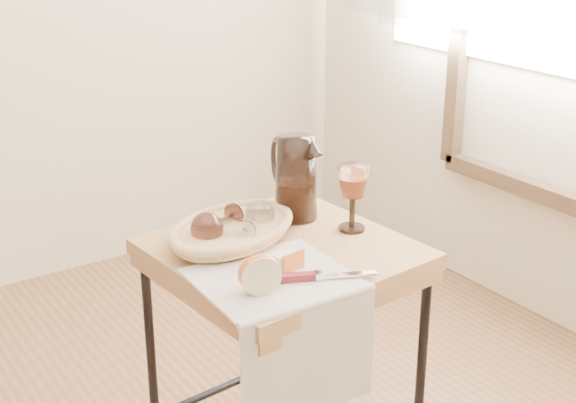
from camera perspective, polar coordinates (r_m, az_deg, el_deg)
side_table at (r=2.07m, az=-0.32°, el=-11.96°), size 0.58×0.58×0.69m
tea_towel at (r=1.74m, az=-1.05°, el=-5.49°), size 0.34×0.31×0.01m
bread_basket at (r=1.92m, az=-3.97°, el=-2.22°), size 0.38×0.32×0.05m
goblet_lying_a at (r=1.91m, az=-4.94°, el=-1.47°), size 0.15×0.12×0.08m
goblet_lying_b at (r=1.92m, az=-2.48°, el=-1.40°), size 0.14×0.13×0.07m
pitcher at (r=2.03m, az=0.56°, el=1.70°), size 0.22×0.27×0.26m
wine_goblet at (r=1.96m, az=4.61°, el=0.26°), size 0.09×0.09×0.17m
apple_half at (r=1.66m, az=-2.06°, el=-5.07°), size 0.10×0.07×0.08m
apple_wedge at (r=1.76m, az=-0.25°, el=-4.24°), size 0.07×0.04×0.04m
table_knife at (r=1.73m, az=2.46°, el=-5.25°), size 0.21×0.11×0.02m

